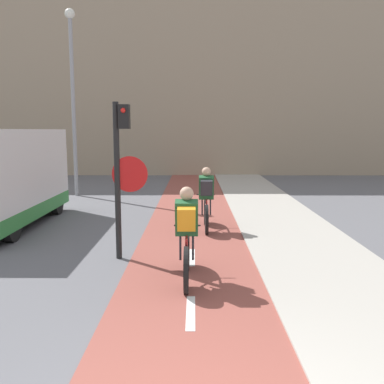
{
  "coord_description": "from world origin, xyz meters",
  "views": [
    {
      "loc": [
        0.05,
        -2.42,
        2.44
      ],
      "look_at": [
        0.0,
        6.08,
        1.2
      ],
      "focal_mm": 40.0,
      "sensor_mm": 36.0,
      "label": 1
    }
  ],
  "objects_px": {
    "traffic_light_pole": "(122,163)",
    "cyclist_far": "(206,201)",
    "van": "(2,179)",
    "street_lamp_far": "(73,84)",
    "cyclist_near": "(187,238)"
  },
  "relations": [
    {
      "from": "street_lamp_far",
      "to": "cyclist_far",
      "type": "bearing_deg",
      "value": -49.92
    },
    {
      "from": "van",
      "to": "cyclist_near",
      "type": "bearing_deg",
      "value": -40.45
    },
    {
      "from": "street_lamp_far",
      "to": "traffic_light_pole",
      "type": "bearing_deg",
      "value": -68.88
    },
    {
      "from": "street_lamp_far",
      "to": "van",
      "type": "xyz_separation_m",
      "value": [
        -0.44,
        -5.19,
        -2.9
      ]
    },
    {
      "from": "van",
      "to": "street_lamp_far",
      "type": "bearing_deg",
      "value": 85.13
    },
    {
      "from": "traffic_light_pole",
      "to": "van",
      "type": "bearing_deg",
      "value": 141.75
    },
    {
      "from": "traffic_light_pole",
      "to": "van",
      "type": "relative_size",
      "value": 0.61
    },
    {
      "from": "cyclist_near",
      "to": "cyclist_far",
      "type": "distance_m",
      "value": 3.65
    },
    {
      "from": "cyclist_near",
      "to": "van",
      "type": "relative_size",
      "value": 0.37
    },
    {
      "from": "street_lamp_far",
      "to": "cyclist_far",
      "type": "distance_m",
      "value": 8.07
    },
    {
      "from": "street_lamp_far",
      "to": "cyclist_near",
      "type": "bearing_deg",
      "value": -65.0
    },
    {
      "from": "traffic_light_pole",
      "to": "cyclist_far",
      "type": "distance_m",
      "value": 3.08
    },
    {
      "from": "cyclist_far",
      "to": "van",
      "type": "distance_m",
      "value": 5.2
    },
    {
      "from": "street_lamp_far",
      "to": "van",
      "type": "bearing_deg",
      "value": -94.87
    },
    {
      "from": "cyclist_near",
      "to": "cyclist_far",
      "type": "bearing_deg",
      "value": 83.53
    }
  ]
}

